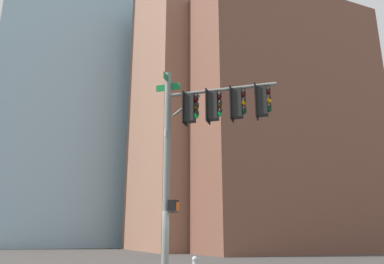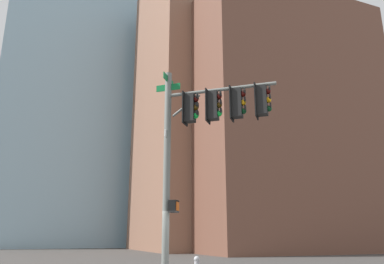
{
  "view_description": "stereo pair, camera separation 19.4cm",
  "coord_description": "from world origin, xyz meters",
  "views": [
    {
      "loc": [
        -4.62,
        -11.54,
        1.7
      ],
      "look_at": [
        0.21,
        -0.21,
        5.14
      ],
      "focal_mm": 35.04,
      "sensor_mm": 36.0,
      "label": 1
    },
    {
      "loc": [
        -4.44,
        -11.61,
        1.7
      ],
      "look_at": [
        0.21,
        -0.21,
        5.14
      ],
      "focal_mm": 35.04,
      "sensor_mm": 36.0,
      "label": 2
    }
  ],
  "objects": [
    {
      "name": "building_brick_midblock",
      "position": [
        21.87,
        27.14,
        14.77
      ],
      "size": [
        22.4,
        19.08,
        29.54
      ],
      "primitive_type": "cube",
      "color": "brown",
      "rests_on": "ground_plane"
    },
    {
      "name": "building_glass_tower",
      "position": [
        2.56,
        58.98,
        34.48
      ],
      "size": [
        28.95,
        23.75,
        68.97
      ],
      "primitive_type": "cube",
      "color": "#8CB2C6",
      "rests_on": "ground_plane"
    },
    {
      "name": "signal_pole_assembly",
      "position": [
        0.49,
        -0.44,
        5.15
      ],
      "size": [
        3.33,
        2.86,
        7.43
      ],
      "rotation": [
        0.0,
        0.0,
        5.59
      ],
      "color": "slate",
      "rests_on": "ground_plane"
    },
    {
      "name": "building_brick_nearside",
      "position": [
        19.35,
        34.43,
        20.2
      ],
      "size": [
        23.01,
        17.7,
        40.4
      ],
      "primitive_type": "cube",
      "color": "#845B47",
      "rests_on": "ground_plane"
    }
  ]
}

